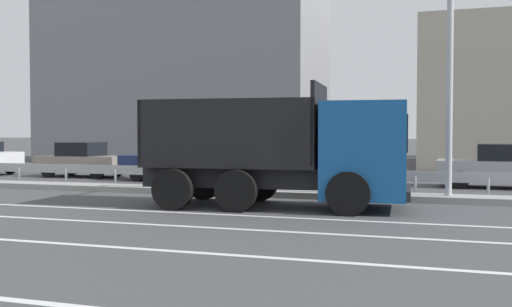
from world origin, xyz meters
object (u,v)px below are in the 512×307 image
object	(u,v)px
street_lamp_1	(450,33)
parked_car_2	(83,160)
dump_truck	(311,157)
median_road_sign	(205,154)
parked_car_3	(180,162)
parked_car_5	(501,166)
church_tower	(451,95)
parked_car_4	(321,165)

from	to	relation	value
street_lamp_1	parked_car_2	xyz separation A→B (m)	(-15.23, 5.14, -3.93)
street_lamp_1	dump_truck	bearing A→B (deg)	-145.43
median_road_sign	parked_car_3	distance (m)	5.18
parked_car_2	parked_car_5	world-z (taller)	parked_car_5
median_road_sign	street_lamp_1	xyz separation A→B (m)	(7.38, -0.17, 3.43)
dump_truck	street_lamp_1	distance (m)	5.29
parked_car_2	parked_car_5	xyz separation A→B (m)	(16.96, -0.01, 0.02)
church_tower	parked_car_2	bearing A→B (deg)	-119.32
median_road_sign	parked_car_3	size ratio (longest dim) A/B	0.49
median_road_sign	parked_car_2	world-z (taller)	median_road_sign
parked_car_4	parked_car_5	xyz separation A→B (m)	(6.38, 0.05, 0.05)
median_road_sign	church_tower	bearing A→B (deg)	77.04
median_road_sign	parked_car_4	distance (m)	5.64
parked_car_2	median_road_sign	bearing A→B (deg)	55.52
median_road_sign	dump_truck	bearing A→B (deg)	-31.85
parked_car_3	parked_car_4	xyz separation A→B (m)	(5.60, 0.63, -0.03)
street_lamp_1	parked_car_2	size ratio (longest dim) A/B	2.18
parked_car_4	church_tower	world-z (taller)	church_tower
parked_car_5	parked_car_2	bearing A→B (deg)	91.61
parked_car_2	parked_car_4	world-z (taller)	parked_car_2
street_lamp_1	parked_car_4	size ratio (longest dim) A/B	1.88
median_road_sign	parked_car_5	distance (m)	10.38
median_road_sign	parked_car_5	bearing A→B (deg)	28.57
parked_car_3	church_tower	size ratio (longest dim) A/B	0.44
church_tower	median_road_sign	bearing A→B (deg)	-102.96
street_lamp_1	median_road_sign	bearing A→B (deg)	178.71
street_lamp_1	parked_car_3	size ratio (longest dim) A/B	1.77
parked_car_2	church_tower	xyz separation A→B (m)	(15.25, 27.15, 4.13)
parked_car_4	parked_car_2	bearing A→B (deg)	93.50
street_lamp_1	parked_car_5	distance (m)	6.68
median_road_sign	parked_car_4	xyz separation A→B (m)	(2.72, 4.91, -0.54)
parked_car_5	church_tower	bearing A→B (deg)	5.25
street_lamp_1	church_tower	world-z (taller)	church_tower
dump_truck	parked_car_2	size ratio (longest dim) A/B	1.80
parked_car_5	median_road_sign	bearing A→B (deg)	120.22
dump_truck	parked_car_2	distance (m)	14.02
median_road_sign	parked_car_4	bearing A→B (deg)	61.00
street_lamp_1	parked_car_5	bearing A→B (deg)	71.42
parked_car_3	parked_car_4	distance (m)	5.64
parked_car_3	church_tower	distance (m)	29.97
street_lamp_1	church_tower	bearing A→B (deg)	89.98
parked_car_4	parked_car_5	world-z (taller)	parked_car_5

